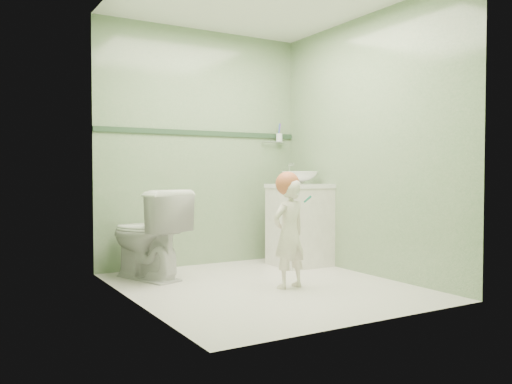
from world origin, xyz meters
TOP-DOWN VIEW (x-y plane):
  - ground at (0.00, 0.00)m, footprint 2.50×2.50m
  - room_shell at (0.00, 0.00)m, footprint 2.50×2.54m
  - trim_stripe at (0.00, 1.24)m, footprint 2.20×0.02m
  - vanity at (0.84, 0.70)m, footprint 0.52×0.50m
  - counter at (0.84, 0.70)m, footprint 0.54×0.52m
  - basin at (0.84, 0.70)m, footprint 0.37×0.37m
  - faucet at (0.84, 0.89)m, footprint 0.03×0.13m
  - cup_holder at (0.89, 1.18)m, footprint 0.26×0.07m
  - toilet at (-0.74, 0.80)m, footprint 0.68×0.89m
  - toddler at (0.14, -0.14)m, footprint 0.36×0.27m
  - hair_cap at (0.14, -0.12)m, footprint 0.20×0.20m
  - teal_toothbrush at (0.24, -0.25)m, footprint 0.11×0.14m

SIDE VIEW (x-z plane):
  - ground at x=0.00m, z-range 0.00..0.00m
  - toilet at x=-0.74m, z-range 0.00..0.80m
  - vanity at x=0.84m, z-range 0.00..0.80m
  - toddler at x=0.14m, z-range 0.00..0.89m
  - teal_toothbrush at x=0.24m, z-range 0.69..0.77m
  - counter at x=0.84m, z-range 0.79..0.83m
  - hair_cap at x=0.14m, z-range 0.76..0.95m
  - basin at x=0.84m, z-range 0.83..0.96m
  - faucet at x=0.84m, z-range 0.88..1.06m
  - room_shell at x=0.00m, z-range 0.00..2.40m
  - cup_holder at x=0.89m, z-range 1.22..1.44m
  - trim_stripe at x=0.00m, z-range 1.33..1.38m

